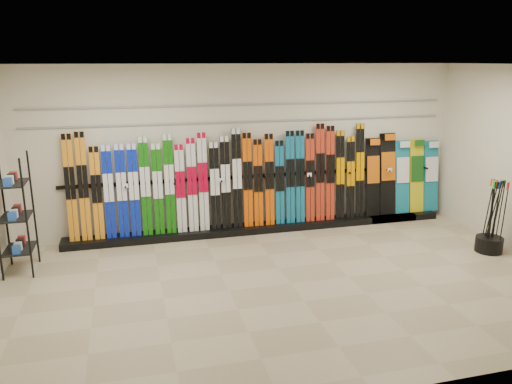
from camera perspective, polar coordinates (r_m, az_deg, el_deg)
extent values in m
plane|color=tan|center=(7.18, 3.96, -10.39)|extent=(8.00, 8.00, 0.00)
plane|color=beige|center=(9.04, -0.94, 4.92)|extent=(8.00, 0.00, 8.00)
plane|color=silver|center=(6.50, 4.45, 14.29)|extent=(8.00, 8.00, 0.00)
cube|color=black|center=(9.24, 0.78, -4.08)|extent=(8.00, 0.40, 0.12)
cube|color=orange|center=(8.75, -20.45, 0.39)|extent=(0.17, 0.18, 1.79)
cube|color=orange|center=(8.73, -19.14, 0.56)|extent=(0.17, 0.18, 1.82)
cube|color=orange|center=(8.73, -17.73, -0.16)|extent=(0.17, 0.16, 1.57)
cube|color=#0920B1|center=(8.72, -16.47, -0.03)|extent=(0.17, 0.16, 1.58)
cube|color=#0920B1|center=(8.72, -15.09, 0.09)|extent=(0.17, 0.16, 1.59)
cube|color=#0920B1|center=(8.72, -13.78, 0.17)|extent=(0.17, 0.16, 1.59)
cube|color=#11610B|center=(8.71, -12.52, 0.60)|extent=(0.17, 0.17, 1.70)
cube|color=#11610B|center=(8.73, -11.15, 0.29)|extent=(0.17, 0.16, 1.57)
cube|color=#11610B|center=(8.73, -9.86, 0.86)|extent=(0.17, 0.17, 1.72)
cube|color=silver|center=(8.76, -8.61, 0.36)|extent=(0.17, 0.16, 1.54)
cube|color=silver|center=(8.78, -7.31, 0.77)|extent=(0.17, 0.17, 1.65)
cube|color=silver|center=(8.80, -6.06, 1.13)|extent=(0.17, 0.18, 1.73)
cube|color=black|center=(8.84, -4.72, 0.65)|extent=(0.17, 0.16, 1.56)
cube|color=black|center=(8.87, -3.49, 1.04)|extent=(0.17, 0.17, 1.65)
cube|color=black|center=(8.90, -2.17, 1.54)|extent=(0.17, 0.18, 1.78)
cube|color=#E15105|center=(8.95, -0.95, 1.34)|extent=(0.17, 0.17, 1.70)
cube|color=#E15105|center=(9.01, 0.26, 1.03)|extent=(0.17, 0.16, 1.58)
cube|color=#E15105|center=(9.05, 1.55, 1.40)|extent=(0.17, 0.17, 1.67)
cube|color=#105F88|center=(9.12, 2.73, 1.07)|extent=(0.17, 0.16, 1.54)
cube|color=#105F88|center=(9.17, 3.94, 1.66)|extent=(0.17, 0.17, 1.70)
cube|color=#105F88|center=(9.23, 5.07, 1.73)|extent=(0.17, 0.17, 1.70)
cube|color=#AE2B16|center=(9.30, 6.21, 1.61)|extent=(0.17, 0.17, 1.64)
cube|color=#AE2B16|center=(9.36, 7.35, 2.20)|extent=(0.17, 0.18, 1.82)
cube|color=#AE2B16|center=(9.44, 8.49, 2.12)|extent=(0.17, 0.18, 1.77)
cube|color=black|center=(9.53, 9.60, 1.90)|extent=(0.17, 0.17, 1.68)
cube|color=black|center=(9.62, 10.75, 1.62)|extent=(0.17, 0.16, 1.56)
cube|color=black|center=(9.69, 11.78, 2.36)|extent=(0.17, 0.18, 1.79)
cube|color=black|center=(9.90, 13.19, 1.66)|extent=(0.29, 0.23, 1.50)
cube|color=black|center=(10.04, 14.81, 1.99)|extent=(0.33, 0.24, 1.58)
cube|color=#14728C|center=(10.21, 16.38, 1.65)|extent=(0.30, 0.22, 1.43)
cube|color=gold|center=(10.38, 17.89, 1.77)|extent=(0.30, 0.22, 1.44)
cube|color=#14728C|center=(10.55, 19.36, 1.74)|extent=(0.31, 0.22, 1.39)
cube|color=black|center=(8.06, -25.81, -2.34)|extent=(0.40, 0.60, 1.77)
cylinder|color=black|center=(9.09, 25.07, -5.44)|extent=(0.43, 0.43, 0.25)
cylinder|color=black|center=(8.99, 25.39, -2.43)|extent=(0.15, 0.12, 1.17)
cylinder|color=black|center=(8.92, 25.32, -2.56)|extent=(0.06, 0.05, 1.18)
cylinder|color=black|center=(8.92, 25.63, -2.59)|extent=(0.05, 0.13, 1.18)
cylinder|color=black|center=(9.08, 26.08, -2.34)|extent=(0.05, 0.11, 1.18)
cylinder|color=black|center=(8.90, 26.43, -2.71)|extent=(0.09, 0.05, 1.18)
cylinder|color=black|center=(8.93, 25.17, -2.52)|extent=(0.06, 0.15, 1.17)
cylinder|color=black|center=(9.02, 25.77, -2.42)|extent=(0.08, 0.07, 1.18)
cylinder|color=black|center=(8.89, 25.19, -2.60)|extent=(0.06, 0.06, 1.18)
cylinder|color=black|center=(8.95, 25.71, -2.54)|extent=(0.03, 0.05, 1.18)
cylinder|color=black|center=(9.06, 24.92, -2.25)|extent=(0.07, 0.08, 1.18)
cylinder|color=black|center=(8.97, 25.23, -2.45)|extent=(0.02, 0.05, 1.18)
cube|color=gray|center=(8.94, -0.93, 8.05)|extent=(7.60, 0.02, 0.03)
cube|color=gray|center=(8.91, -0.93, 9.97)|extent=(7.60, 0.02, 0.03)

